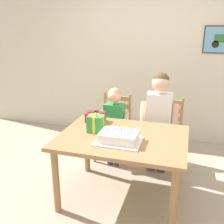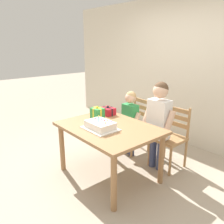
{
  "view_description": "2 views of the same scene",
  "coord_description": "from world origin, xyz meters",
  "px_view_note": "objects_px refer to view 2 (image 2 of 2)",
  "views": [
    {
      "loc": [
        0.6,
        -2.38,
        1.81
      ],
      "look_at": [
        -0.1,
        -0.06,
        1.01
      ],
      "focal_mm": 41.52,
      "sensor_mm": 36.0,
      "label": 1
    },
    {
      "loc": [
        2.2,
        -1.82,
        1.81
      ],
      "look_at": [
        0.08,
        -0.02,
        0.96
      ],
      "focal_mm": 36.9,
      "sensor_mm": 36.0,
      "label": 2
    }
  ],
  "objects_px": {
    "chair_left": "(135,124)",
    "child_younger": "(130,117)",
    "dining_table": "(109,133)",
    "chair_right": "(170,137)",
    "child_older": "(159,118)",
    "gift_box_red_large": "(97,114)",
    "birthday_cake": "(100,125)",
    "gift_box_beside_cake": "(108,111)"
  },
  "relations": [
    {
      "from": "chair_left",
      "to": "child_younger",
      "type": "distance_m",
      "value": 0.29
    },
    {
      "from": "gift_box_red_large",
      "to": "child_older",
      "type": "distance_m",
      "value": 0.87
    },
    {
      "from": "chair_left",
      "to": "child_older",
      "type": "distance_m",
      "value": 0.75
    },
    {
      "from": "gift_box_beside_cake",
      "to": "child_younger",
      "type": "bearing_deg",
      "value": 70.18
    },
    {
      "from": "gift_box_beside_cake",
      "to": "chair_left",
      "type": "relative_size",
      "value": 0.23
    },
    {
      "from": "chair_left",
      "to": "dining_table",
      "type": "bearing_deg",
      "value": -67.75
    },
    {
      "from": "gift_box_red_large",
      "to": "child_older",
      "type": "height_order",
      "value": "child_older"
    },
    {
      "from": "gift_box_red_large",
      "to": "chair_right",
      "type": "xyz_separation_m",
      "value": [
        0.66,
        0.84,
        -0.36
      ]
    },
    {
      "from": "birthday_cake",
      "to": "child_younger",
      "type": "relative_size",
      "value": 0.41
    },
    {
      "from": "chair_right",
      "to": "child_younger",
      "type": "relative_size",
      "value": 0.86
    },
    {
      "from": "chair_left",
      "to": "chair_right",
      "type": "relative_size",
      "value": 1.0
    },
    {
      "from": "child_older",
      "to": "child_younger",
      "type": "height_order",
      "value": "child_older"
    },
    {
      "from": "gift_box_red_large",
      "to": "gift_box_beside_cake",
      "type": "bearing_deg",
      "value": 111.23
    },
    {
      "from": "chair_right",
      "to": "child_older",
      "type": "height_order",
      "value": "child_older"
    },
    {
      "from": "child_older",
      "to": "gift_box_red_large",
      "type": "bearing_deg",
      "value": -132.88
    },
    {
      "from": "birthday_cake",
      "to": "chair_right",
      "type": "distance_m",
      "value": 1.13
    },
    {
      "from": "gift_box_beside_cake",
      "to": "child_older",
      "type": "height_order",
      "value": "child_older"
    },
    {
      "from": "child_younger",
      "to": "gift_box_red_large",
      "type": "bearing_deg",
      "value": -91.69
    },
    {
      "from": "chair_right",
      "to": "gift_box_red_large",
      "type": "bearing_deg",
      "value": -128.32
    },
    {
      "from": "dining_table",
      "to": "child_younger",
      "type": "distance_m",
      "value": 0.73
    },
    {
      "from": "gift_box_red_large",
      "to": "child_older",
      "type": "relative_size",
      "value": 0.17
    },
    {
      "from": "gift_box_red_large",
      "to": "child_younger",
      "type": "distance_m",
      "value": 0.66
    },
    {
      "from": "birthday_cake",
      "to": "chair_right",
      "type": "bearing_deg",
      "value": 70.37
    },
    {
      "from": "birthday_cake",
      "to": "chair_right",
      "type": "height_order",
      "value": "birthday_cake"
    },
    {
      "from": "birthday_cake",
      "to": "gift_box_beside_cake",
      "type": "height_order",
      "value": "birthday_cake"
    },
    {
      "from": "chair_left",
      "to": "gift_box_red_large",
      "type": "bearing_deg",
      "value": -86.16
    },
    {
      "from": "birthday_cake",
      "to": "child_younger",
      "type": "xyz_separation_m",
      "value": [
        -0.28,
        0.82,
        -0.14
      ]
    },
    {
      "from": "gift_box_beside_cake",
      "to": "chair_right",
      "type": "distance_m",
      "value": 1.01
    },
    {
      "from": "dining_table",
      "to": "gift_box_beside_cake",
      "type": "xyz_separation_m",
      "value": [
        -0.41,
        0.32,
        0.15
      ]
    },
    {
      "from": "birthday_cake",
      "to": "child_older",
      "type": "distance_m",
      "value": 0.87
    },
    {
      "from": "chair_left",
      "to": "child_younger",
      "type": "bearing_deg",
      "value": -69.77
    },
    {
      "from": "gift_box_red_large",
      "to": "gift_box_beside_cake",
      "type": "relative_size",
      "value": 1.01
    },
    {
      "from": "child_younger",
      "to": "dining_table",
      "type": "bearing_deg",
      "value": -67.14
    },
    {
      "from": "dining_table",
      "to": "birthday_cake",
      "type": "height_order",
      "value": "birthday_cake"
    },
    {
      "from": "gift_box_beside_cake",
      "to": "chair_right",
      "type": "bearing_deg",
      "value": 35.87
    },
    {
      "from": "child_older",
      "to": "child_younger",
      "type": "xyz_separation_m",
      "value": [
        -0.57,
        0.0,
        -0.14
      ]
    },
    {
      "from": "dining_table",
      "to": "gift_box_red_large",
      "type": "distance_m",
      "value": 0.36
    },
    {
      "from": "gift_box_red_large",
      "to": "chair_right",
      "type": "distance_m",
      "value": 1.13
    },
    {
      "from": "birthday_cake",
      "to": "gift_box_red_large",
      "type": "distance_m",
      "value": 0.35
    },
    {
      "from": "chair_left",
      "to": "child_younger",
      "type": "xyz_separation_m",
      "value": [
        0.08,
        -0.2,
        0.19
      ]
    },
    {
      "from": "dining_table",
      "to": "chair_right",
      "type": "height_order",
      "value": "chair_right"
    },
    {
      "from": "gift_box_beside_cake",
      "to": "chair_left",
      "type": "height_order",
      "value": "chair_left"
    }
  ]
}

